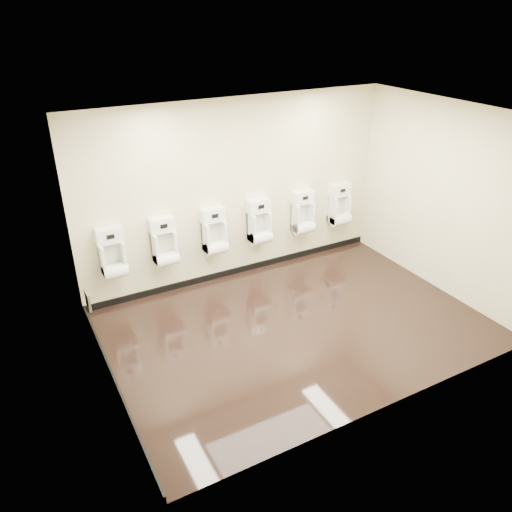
{
  "coord_description": "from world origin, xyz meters",
  "views": [
    {
      "loc": [
        -3.18,
        -4.71,
        3.97
      ],
      "look_at": [
        -0.34,
        0.55,
        0.92
      ],
      "focal_mm": 35.0,
      "sensor_mm": 36.0,
      "label": 1
    }
  ],
  "objects_px": {
    "access_panel": "(88,300)",
    "urinal_1": "(165,245)",
    "urinal_2": "(214,234)",
    "urinal_0": "(113,256)",
    "urinal_3": "(260,225)",
    "urinal_5": "(339,207)",
    "urinal_4": "(303,215)"
  },
  "relations": [
    {
      "from": "access_panel",
      "to": "urinal_1",
      "type": "height_order",
      "value": "urinal_1"
    },
    {
      "from": "urinal_1",
      "to": "urinal_2",
      "type": "height_order",
      "value": "same"
    },
    {
      "from": "urinal_0",
      "to": "urinal_2",
      "type": "relative_size",
      "value": 1.0
    },
    {
      "from": "urinal_3",
      "to": "urinal_0",
      "type": "bearing_deg",
      "value": 180.0
    },
    {
      "from": "access_panel",
      "to": "urinal_1",
      "type": "bearing_deg",
      "value": 19.17
    },
    {
      "from": "urinal_1",
      "to": "urinal_3",
      "type": "relative_size",
      "value": 1.0
    },
    {
      "from": "urinal_3",
      "to": "urinal_5",
      "type": "height_order",
      "value": "same"
    },
    {
      "from": "urinal_4",
      "to": "urinal_5",
      "type": "bearing_deg",
      "value": 0.0
    },
    {
      "from": "urinal_0",
      "to": "urinal_2",
      "type": "height_order",
      "value": "same"
    },
    {
      "from": "access_panel",
      "to": "urinal_2",
      "type": "distance_m",
      "value": 2.08
    },
    {
      "from": "access_panel",
      "to": "urinal_5",
      "type": "distance_m",
      "value": 4.38
    },
    {
      "from": "access_panel",
      "to": "urinal_0",
      "type": "height_order",
      "value": "urinal_0"
    },
    {
      "from": "access_panel",
      "to": "urinal_4",
      "type": "xyz_separation_m",
      "value": [
        3.6,
        0.43,
        0.33
      ]
    },
    {
      "from": "access_panel",
      "to": "urinal_5",
      "type": "height_order",
      "value": "urinal_5"
    },
    {
      "from": "access_panel",
      "to": "urinal_0",
      "type": "distance_m",
      "value": 0.72
    },
    {
      "from": "urinal_2",
      "to": "urinal_5",
      "type": "relative_size",
      "value": 1.0
    },
    {
      "from": "urinal_1",
      "to": "urinal_3",
      "type": "distance_m",
      "value": 1.57
    },
    {
      "from": "urinal_0",
      "to": "urinal_4",
      "type": "bearing_deg",
      "value": 0.0
    },
    {
      "from": "access_panel",
      "to": "urinal_3",
      "type": "bearing_deg",
      "value": 8.67
    },
    {
      "from": "urinal_1",
      "to": "urinal_3",
      "type": "height_order",
      "value": "same"
    },
    {
      "from": "access_panel",
      "to": "urinal_4",
      "type": "height_order",
      "value": "urinal_4"
    },
    {
      "from": "urinal_4",
      "to": "urinal_5",
      "type": "distance_m",
      "value": 0.75
    },
    {
      "from": "access_panel",
      "to": "urinal_0",
      "type": "relative_size",
      "value": 0.36
    },
    {
      "from": "urinal_0",
      "to": "urinal_4",
      "type": "xyz_separation_m",
      "value": [
        3.13,
        0.0,
        0.0
      ]
    },
    {
      "from": "urinal_2",
      "to": "urinal_3",
      "type": "relative_size",
      "value": 1.0
    },
    {
      "from": "urinal_0",
      "to": "urinal_3",
      "type": "height_order",
      "value": "same"
    },
    {
      "from": "urinal_3",
      "to": "urinal_4",
      "type": "height_order",
      "value": "same"
    },
    {
      "from": "urinal_5",
      "to": "urinal_0",
      "type": "bearing_deg",
      "value": 180.0
    },
    {
      "from": "urinal_0",
      "to": "urinal_4",
      "type": "distance_m",
      "value": 3.13
    },
    {
      "from": "access_panel",
      "to": "urinal_3",
      "type": "relative_size",
      "value": 0.36
    },
    {
      "from": "urinal_2",
      "to": "urinal_4",
      "type": "distance_m",
      "value": 1.59
    },
    {
      "from": "urinal_0",
      "to": "urinal_3",
      "type": "xyz_separation_m",
      "value": [
        2.31,
        0.0,
        0.0
      ]
    }
  ]
}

